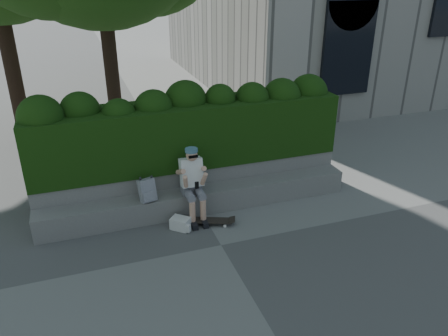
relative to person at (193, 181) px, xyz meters
name	(u,v)px	position (x,y,z in m)	size (l,w,h in m)	color
ground	(221,245)	(0.18, -1.07, -0.75)	(80.00, 80.00, 0.00)	slate
bench_ledge	(200,200)	(0.18, 0.18, -0.53)	(6.00, 0.45, 0.45)	gray
planter_wall	(193,183)	(0.18, 0.66, -0.38)	(6.00, 0.50, 0.75)	gray
hedge	(189,133)	(0.18, 0.88, 0.60)	(6.00, 1.00, 1.20)	black
person	(193,181)	(0.00, 0.00, 0.00)	(0.40, 0.76, 1.38)	slate
skateboard	(209,221)	(0.19, -0.36, -0.68)	(0.87, 0.51, 0.09)	black
backpack_plaid	(147,190)	(-0.82, 0.08, -0.09)	(0.28, 0.15, 0.42)	#A9A8AC
backpack_ground	(180,223)	(-0.34, -0.33, -0.65)	(0.33, 0.23, 0.21)	silver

